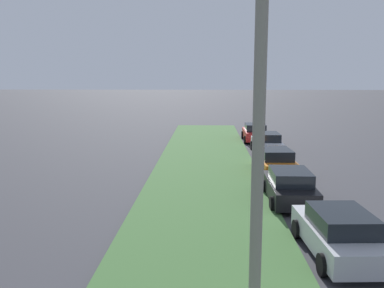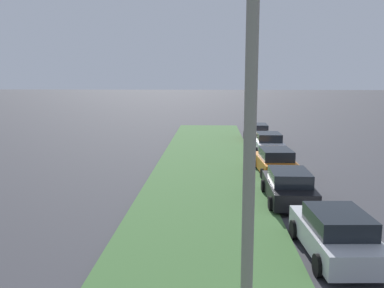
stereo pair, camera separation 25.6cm
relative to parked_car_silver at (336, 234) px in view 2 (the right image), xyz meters
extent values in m
cube|color=#3D6633|center=(2.40, 4.13, -0.66)|extent=(60.00, 6.00, 0.12)
cube|color=#B2B5BA|center=(0.05, 0.00, -0.15)|extent=(4.39, 2.03, 0.70)
cube|color=black|center=(-0.15, -0.01, 0.48)|extent=(2.28, 1.71, 0.55)
cylinder|color=black|center=(1.35, 0.97, -0.40)|extent=(0.65, 0.25, 0.64)
cylinder|color=black|center=(1.45, -0.82, -0.40)|extent=(0.65, 0.25, 0.64)
cylinder|color=black|center=(-1.35, 0.83, -0.40)|extent=(0.65, 0.25, 0.64)
cylinder|color=black|center=(-1.25, -0.97, -0.40)|extent=(0.65, 0.25, 0.64)
cube|color=black|center=(5.47, 0.46, -0.15)|extent=(4.32, 1.84, 0.70)
cube|color=black|center=(5.27, 0.46, 0.48)|extent=(2.21, 1.62, 0.55)
cylinder|color=black|center=(6.83, 1.34, -0.40)|extent=(0.64, 0.23, 0.64)
cylinder|color=black|center=(6.82, -0.46, -0.40)|extent=(0.64, 0.23, 0.64)
cylinder|color=black|center=(4.13, 1.37, -0.40)|extent=(0.64, 0.23, 0.64)
cylinder|color=black|center=(4.12, -0.43, -0.40)|extent=(0.64, 0.23, 0.64)
cube|color=orange|center=(10.68, 0.26, -0.15)|extent=(4.39, 2.02, 0.70)
cube|color=black|center=(10.48, 0.25, 0.48)|extent=(2.28, 1.71, 0.55)
cylinder|color=black|center=(11.98, 1.23, -0.40)|extent=(0.65, 0.25, 0.64)
cylinder|color=black|center=(12.07, -0.57, -0.40)|extent=(0.65, 0.25, 0.64)
cylinder|color=black|center=(9.28, 1.09, -0.40)|extent=(0.65, 0.25, 0.64)
cylinder|color=black|center=(9.37, -0.71, -0.40)|extent=(0.65, 0.25, 0.64)
cube|color=silver|center=(17.10, -0.21, -0.15)|extent=(4.30, 1.81, 0.70)
cube|color=black|center=(16.90, -0.21, 0.48)|extent=(2.20, 1.60, 0.55)
cylinder|color=black|center=(18.46, 0.69, -0.40)|extent=(0.64, 0.22, 0.64)
cylinder|color=black|center=(18.45, -1.11, -0.40)|extent=(0.64, 0.22, 0.64)
cylinder|color=black|center=(15.76, 0.69, -0.40)|extent=(0.64, 0.22, 0.64)
cylinder|color=black|center=(15.75, -1.11, -0.40)|extent=(0.64, 0.22, 0.64)
cube|color=red|center=(22.50, 0.03, -0.15)|extent=(4.31, 1.83, 0.70)
cube|color=black|center=(22.30, 0.03, 0.48)|extent=(2.21, 1.62, 0.55)
cylinder|color=black|center=(23.86, 0.92, -0.40)|extent=(0.64, 0.22, 0.64)
cylinder|color=black|center=(23.85, -0.88, -0.40)|extent=(0.64, 0.22, 0.64)
cylinder|color=black|center=(21.16, 0.94, -0.40)|extent=(0.64, 0.22, 0.64)
cylinder|color=black|center=(21.15, -0.86, -0.40)|extent=(0.64, 0.22, 0.64)
cylinder|color=gray|center=(-4.45, 3.09, 3.03)|extent=(0.24, 0.24, 7.50)
camera|label=1|loc=(-12.30, 4.07, 4.80)|focal=39.11mm
camera|label=2|loc=(-12.29, 3.81, 4.80)|focal=39.11mm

